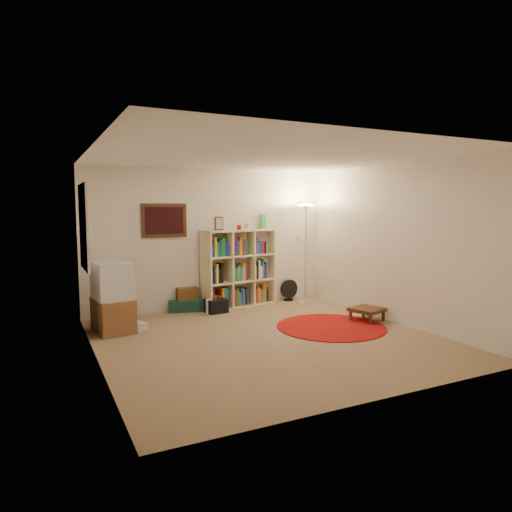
# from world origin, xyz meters

# --- Properties ---
(room) EXTENTS (4.54, 4.54, 2.54)m
(room) POSITION_xyz_m (-0.05, 0.05, 1.26)
(room) COLOR #8E7153
(room) RESTS_ON ground
(bookshelf) EXTENTS (1.47, 0.64, 1.70)m
(bookshelf) POSITION_xyz_m (0.48, 2.15, 0.69)
(bookshelf) COLOR #FFEBAA
(bookshelf) RESTS_ON ground
(floor_lamp) EXTENTS (0.43, 0.43, 1.92)m
(floor_lamp) POSITION_xyz_m (1.75, 1.83, 1.60)
(floor_lamp) COLOR white
(floor_lamp) RESTS_ON ground
(floor_fan) EXTENTS (0.37, 0.21, 0.42)m
(floor_fan) POSITION_xyz_m (1.59, 2.17, 0.21)
(floor_fan) COLOR black
(floor_fan) RESTS_ON ground
(tv_stand) EXTENTS (0.58, 0.76, 1.03)m
(tv_stand) POSITION_xyz_m (-1.87, 1.36, 0.49)
(tv_stand) COLOR brown
(tv_stand) RESTS_ON ground
(dvd_box) EXTENTS (0.38, 0.34, 0.10)m
(dvd_box) POSITION_xyz_m (-1.58, 1.30, 0.05)
(dvd_box) COLOR silver
(dvd_box) RESTS_ON ground
(suitcase) EXTENTS (0.71, 0.53, 0.21)m
(suitcase) POSITION_xyz_m (-0.47, 2.25, 0.10)
(suitcase) COLOR #153B2D
(suitcase) RESTS_ON ground
(wicker_basket) EXTENTS (0.38, 0.27, 0.21)m
(wicker_basket) POSITION_xyz_m (-0.48, 2.23, 0.31)
(wicker_basket) COLOR brown
(wicker_basket) RESTS_ON suitcase
(duffel_bag) EXTENTS (0.38, 0.33, 0.24)m
(duffel_bag) POSITION_xyz_m (-0.06, 1.84, 0.12)
(duffel_bag) COLOR black
(duffel_bag) RESTS_ON ground
(paper_towel) EXTENTS (0.12, 0.12, 0.24)m
(paper_towel) POSITION_xyz_m (-0.19, 1.84, 0.12)
(paper_towel) COLOR white
(paper_towel) RESTS_ON ground
(red_rug) EXTENTS (1.66, 1.66, 0.01)m
(red_rug) POSITION_xyz_m (1.15, 0.14, 0.01)
(red_rug) COLOR #930B0A
(red_rug) RESTS_ON ground
(side_table) EXTENTS (0.58, 0.58, 0.21)m
(side_table) POSITION_xyz_m (1.90, 0.22, 0.18)
(side_table) COLOR #3C2215
(side_table) RESTS_ON ground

